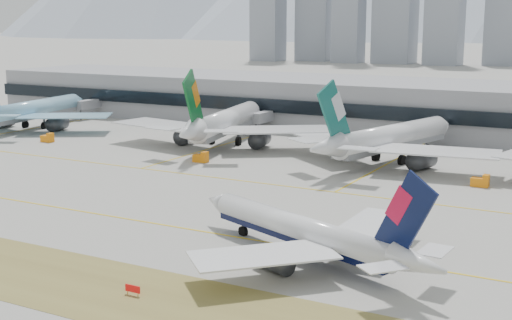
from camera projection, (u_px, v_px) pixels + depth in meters
The scene contains 10 objects.
ground at pixel (160, 215), 124.40m from camera, with size 3000.00×3000.00×0.00m, color gray.
taxiing_airliner at pixel (308, 233), 100.30m from camera, with size 45.48×38.43×16.03m.
widebody_korean at pixel (32, 111), 222.20m from camera, with size 57.77×57.15×20.86m.
widebody_eva at pixel (224, 124), 192.51m from camera, with size 61.46×61.07×22.38m.
widebody_cathay at pixel (387, 139), 168.27m from camera, with size 58.13×58.03×21.41m.
terminal at pixel (379, 105), 221.82m from camera, with size 280.00×43.10×15.00m.
hold_sign_right at pixel (133, 289), 87.58m from camera, with size 2.20×0.15×1.35m.
gse_a at pixel (48, 138), 198.51m from camera, with size 3.55×2.00×2.60m.
gse_b at pixel (201, 158), 170.28m from camera, with size 3.55×2.00×2.60m.
gse_c at pixel (481, 182), 145.10m from camera, with size 3.55×2.00×2.60m.
Camera 1 is at (72.46, -97.42, 33.30)m, focal length 50.00 mm.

